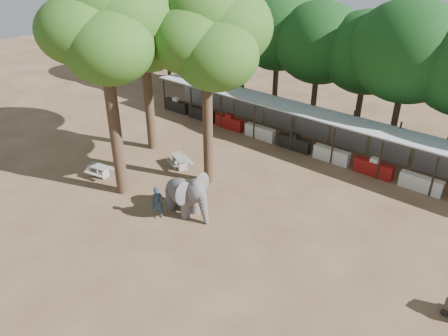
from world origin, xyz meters
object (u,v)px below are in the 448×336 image
Objects in this scene: yard_tree_left at (143,23)px; picnic_table_near at (99,170)px; yard_tree_back at (206,33)px; yard_tree_center at (103,24)px; picnic_table_far at (180,160)px; handler at (158,203)px; elephant at (187,194)px.

yard_tree_left is 6.97× the size of picnic_table_near.
yard_tree_center is at bearing -126.86° from yard_tree_back.
picnic_table_far is at bearing -179.85° from yard_tree_back.
handler is at bearing -40.54° from yard_tree_left.
yard_tree_center is 1.06× the size of yard_tree_back.
yard_tree_center reaches higher than handler.
yard_tree_left reaches higher than elephant.
yard_tree_back is at bearing 25.25° from picnic_table_near.
yard_tree_back is at bearing 22.99° from picnic_table_far.
yard_tree_center is 9.10m from handler.
handler reaches higher than picnic_table_far.
handler is 5.99m from picnic_table_near.
handler is (0.59, -4.63, -7.67)m from yard_tree_back.
yard_tree_left is 0.97× the size of yard_tree_back.
yard_tree_center is 7.61× the size of picnic_table_near.
elephant is 1.65× the size of picnic_table_far.
yard_tree_left is 11.35m from handler.
picnic_table_near is (-2.35, 0.06, -8.76)m from yard_tree_center.
elephant is (4.45, 0.62, -8.05)m from yard_tree_center.
picnic_table_far is at bearing 75.38° from handler.
elephant is 1.55m from handler.
handler is (6.59, -5.63, -7.33)m from yard_tree_left.
picnic_table_near is at bearing -82.45° from yard_tree_left.
handler is at bearing -34.11° from picnic_table_far.
yard_tree_back is at bearing 117.31° from elephant.
picnic_table_far reaches higher than picnic_table_near.
yard_tree_back is 6.50× the size of handler.
yard_tree_left reaches higher than picnic_table_far.
yard_tree_back is 3.72× the size of elephant.
yard_tree_center is 3.94× the size of elephant.
picnic_table_far is (-3.87, 3.37, -0.69)m from elephant.
picnic_table_near is at bearing 125.69° from handler.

